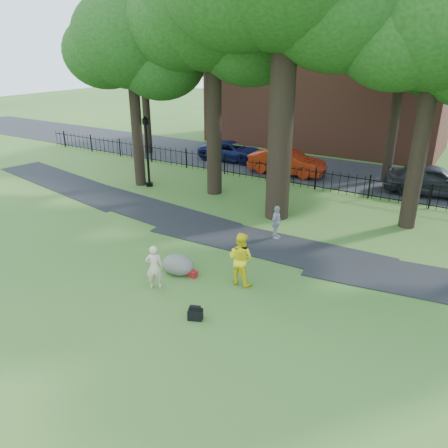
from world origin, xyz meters
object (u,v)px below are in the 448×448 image
Objects in this scene: boulder at (178,263)px; lamppost at (147,153)px; man at (241,259)px; woman at (154,267)px; red_sedan at (287,162)px.

lamppost is at bearing 136.29° from boulder.
man is at bearing -22.53° from lamppost.
boulder is at bearing -127.05° from woman.
woman is 0.83× the size of man.
boulder is at bearing -175.86° from red_sedan.
red_sedan is at bearing 61.14° from lamppost.
boulder is (-2.27, -0.51, -0.57)m from man.
woman is 15.37m from red_sedan.
woman is 11.70m from lamppost.
red_sedan is (5.67, 6.55, -1.18)m from lamppost.
boulder is (0.00, 1.26, -0.41)m from woman.
man reaches higher than woman.
man is 12.22m from lamppost.
lamppost is at bearing 134.76° from red_sedan.
man is 0.47× the size of lamppost.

